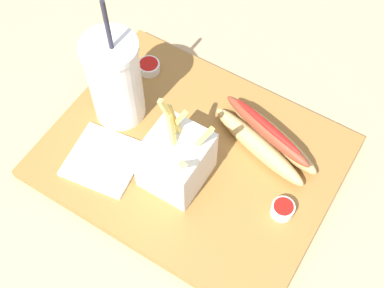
% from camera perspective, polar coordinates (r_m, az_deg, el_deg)
% --- Properties ---
extents(ground_plane, '(2.40, 2.40, 0.02)m').
position_cam_1_polar(ground_plane, '(0.85, -0.00, -2.09)').
color(ground_plane, tan).
extents(food_tray, '(0.45, 0.35, 0.02)m').
position_cam_1_polar(food_tray, '(0.83, -0.00, -1.42)').
color(food_tray, olive).
rests_on(food_tray, ground_plane).
extents(soda_cup, '(0.09, 0.09, 0.25)m').
position_cam_1_polar(soda_cup, '(0.81, -8.46, 6.94)').
color(soda_cup, white).
rests_on(soda_cup, food_tray).
extents(fries_basket, '(0.09, 0.09, 0.17)m').
position_cam_1_polar(fries_basket, '(0.76, -1.54, -1.87)').
color(fries_basket, white).
rests_on(fries_basket, food_tray).
extents(hot_dog_1, '(0.20, 0.11, 0.06)m').
position_cam_1_polar(hot_dog_1, '(0.82, 8.05, 0.64)').
color(hot_dog_1, tan).
rests_on(hot_dog_1, food_tray).
extents(ketchup_cup_1, '(0.04, 0.04, 0.02)m').
position_cam_1_polar(ketchup_cup_1, '(0.92, -4.76, 8.50)').
color(ketchup_cup_1, white).
rests_on(ketchup_cup_1, food_tray).
extents(ketchup_cup_2, '(0.03, 0.03, 0.02)m').
position_cam_1_polar(ketchup_cup_2, '(0.78, 9.94, -7.05)').
color(ketchup_cup_2, white).
rests_on(ketchup_cup_2, food_tray).
extents(napkin_stack, '(0.12, 0.12, 0.01)m').
position_cam_1_polar(napkin_stack, '(0.83, -9.64, -1.71)').
color(napkin_stack, white).
rests_on(napkin_stack, food_tray).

